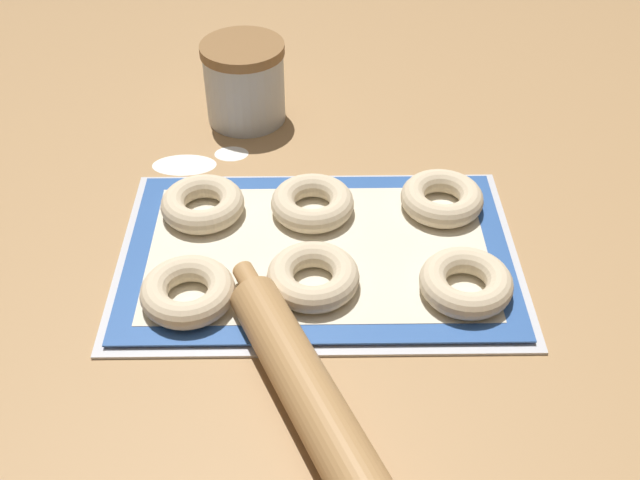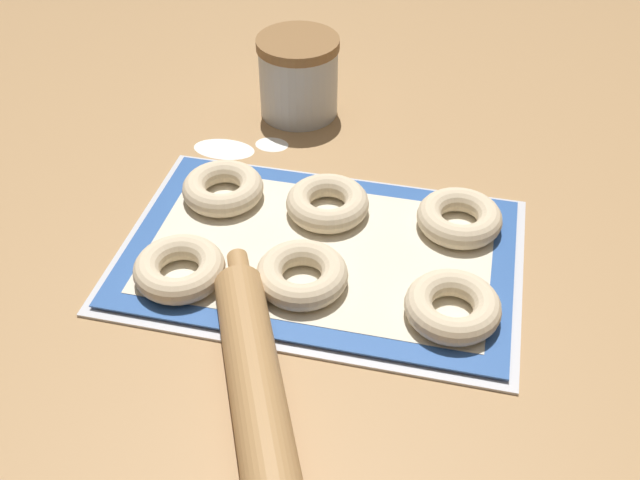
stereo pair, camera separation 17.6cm
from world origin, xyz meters
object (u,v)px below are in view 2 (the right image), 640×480
(bagel_front_right, at_px, (453,306))
(flour_canister, at_px, (298,76))
(bagel_front_left, at_px, (179,269))
(bagel_front_center, at_px, (305,275))
(bagel_back_center, at_px, (331,203))
(rolling_pin, at_px, (262,398))
(bagel_back_left, at_px, (223,188))
(baking_tray, at_px, (320,254))
(bagel_back_right, at_px, (459,218))

(bagel_front_right, height_order, flour_canister, flour_canister)
(bagel_front_left, distance_m, bagel_front_center, 0.16)
(bagel_back_center, relative_size, rolling_pin, 0.27)
(bagel_front_left, distance_m, flour_canister, 0.45)
(bagel_back_left, bearing_deg, rolling_pin, -65.19)
(bagel_front_left, height_order, flour_canister, flour_canister)
(bagel_back_left, distance_m, flour_canister, 0.28)
(baking_tray, height_order, flour_canister, flour_canister)
(bagel_back_left, bearing_deg, bagel_back_right, 1.47)
(baking_tray, xyz_separation_m, rolling_pin, (-0.00, -0.26, 0.03))
(bagel_back_left, bearing_deg, bagel_front_right, -25.21)
(bagel_back_left, xyz_separation_m, bagel_back_right, (0.34, 0.01, 0.00))
(baking_tray, distance_m, flour_canister, 0.37)
(bagel_back_center, relative_size, flour_canister, 0.86)
(bagel_front_left, xyz_separation_m, rolling_pin, (0.16, -0.17, 0.00))
(bagel_front_left, relative_size, bagel_back_right, 1.00)
(bagel_front_right, bearing_deg, flour_canister, 124.67)
(bagel_front_right, xyz_separation_m, bagel_back_right, (-0.01, 0.17, 0.00))
(baking_tray, relative_size, bagel_back_center, 4.57)
(bagel_front_center, relative_size, bagel_back_right, 1.00)
(baking_tray, distance_m, bagel_back_left, 0.18)
(bagel_front_right, height_order, rolling_pin, rolling_pin)
(baking_tray, height_order, bagel_back_left, bagel_back_left)
(bagel_back_center, bearing_deg, bagel_back_right, 2.75)
(rolling_pin, bearing_deg, bagel_back_right, 63.10)
(baking_tray, height_order, bagel_front_center, bagel_front_center)
(bagel_back_center, height_order, bagel_back_right, same)
(bagel_front_center, xyz_separation_m, rolling_pin, (0.00, -0.19, 0.00))
(bagel_front_center, distance_m, bagel_back_center, 0.15)
(bagel_front_center, relative_size, bagel_back_left, 1.00)
(bagel_back_right, relative_size, flour_canister, 0.86)
(baking_tray, distance_m, bagel_front_left, 0.19)
(bagel_front_left, distance_m, bagel_front_right, 0.34)
(bagel_front_left, height_order, rolling_pin, rolling_pin)
(bagel_back_center, bearing_deg, bagel_back_left, -179.98)
(bagel_front_right, bearing_deg, bagel_front_center, 175.92)
(bagel_back_center, xyz_separation_m, bagel_back_right, (0.18, 0.01, 0.00))
(baking_tray, relative_size, rolling_pin, 1.26)
(bagel_front_right, bearing_deg, bagel_back_right, 92.25)
(bagel_back_left, height_order, rolling_pin, rolling_pin)
(bagel_front_left, relative_size, rolling_pin, 0.27)
(flour_canister, bearing_deg, baking_tray, -71.51)
(bagel_front_right, relative_size, rolling_pin, 0.27)
(bagel_front_center, distance_m, bagel_back_right, 0.24)
(bagel_back_center, distance_m, bagel_back_right, 0.18)
(bagel_back_center, relative_size, bagel_back_right, 1.00)
(bagel_back_center, bearing_deg, flour_canister, 112.86)
(bagel_front_center, distance_m, bagel_back_left, 0.22)
(bagel_back_center, bearing_deg, bagel_front_right, -41.15)
(bagel_front_right, bearing_deg, bagel_back_left, 154.79)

